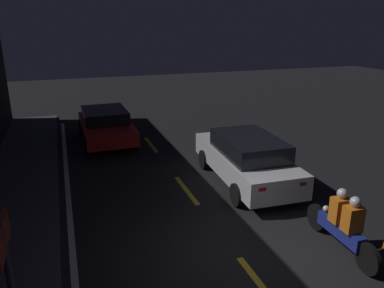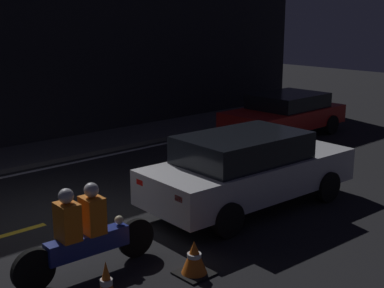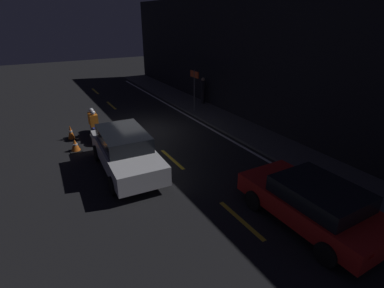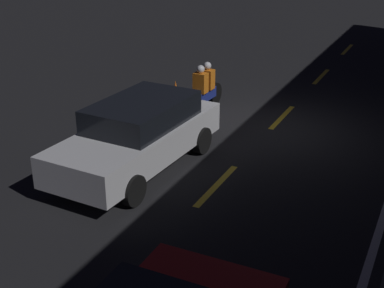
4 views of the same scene
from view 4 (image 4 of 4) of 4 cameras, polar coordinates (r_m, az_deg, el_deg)
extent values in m
plane|color=black|center=(14.06, 8.38, 1.57)|extent=(56.00, 56.00, 0.00)
cube|color=gold|center=(23.41, 16.22, 9.67)|extent=(2.00, 0.14, 0.01)
cube|color=gold|center=(19.12, 13.61, 7.02)|extent=(2.00, 0.14, 0.01)
cube|color=gold|center=(14.96, 9.58, 2.84)|extent=(2.00, 0.14, 0.01)
cube|color=gold|center=(11.06, 2.64, -4.42)|extent=(2.00, 0.14, 0.01)
cube|color=silver|center=(11.58, -5.83, 0.32)|extent=(4.59, 1.94, 0.66)
cube|color=black|center=(11.54, -5.32, 3.42)|extent=(2.55, 1.67, 0.52)
cube|color=red|center=(13.03, 1.71, 3.87)|extent=(0.07, 0.20, 0.10)
cube|color=red|center=(13.55, -2.53, 4.62)|extent=(0.07, 0.20, 0.10)
cylinder|color=black|center=(10.25, -6.24, -4.95)|extent=(0.64, 0.21, 0.63)
cylinder|color=black|center=(11.22, -13.37, -2.88)|extent=(0.64, 0.21, 0.63)
cylinder|color=black|center=(12.41, 1.09, 0.38)|extent=(0.64, 0.21, 0.63)
cylinder|color=black|center=(13.22, -5.40, 1.75)|extent=(0.64, 0.21, 0.63)
cylinder|color=black|center=(14.33, -0.49, 3.59)|extent=(0.63, 0.11, 0.63)
cylinder|color=black|center=(15.76, 2.53, 5.41)|extent=(0.63, 0.13, 0.63)
cube|color=navy|center=(14.99, 1.09, 5.09)|extent=(1.31, 0.30, 0.30)
sphere|color=#F2EABF|center=(14.46, 0.08, 5.36)|extent=(0.14, 0.14, 0.14)
cube|color=orange|center=(14.78, 0.92, 6.55)|extent=(0.30, 0.37, 0.55)
sphere|color=silver|center=(14.68, 0.93, 7.99)|extent=(0.22, 0.22, 0.22)
cube|color=orange|center=(15.12, 1.63, 6.93)|extent=(0.30, 0.37, 0.55)
sphere|color=silver|center=(15.02, 1.65, 8.34)|extent=(0.22, 0.22, 0.22)
cube|color=black|center=(15.89, -1.75, 4.43)|extent=(0.39, 0.39, 0.03)
cone|color=orange|center=(15.78, -1.77, 5.61)|extent=(0.30, 0.30, 0.66)
cylinder|color=white|center=(15.77, -1.77, 5.72)|extent=(0.16, 0.16, 0.08)
cube|color=black|center=(14.70, -4.67, 2.78)|extent=(0.50, 0.50, 0.03)
cone|color=orange|center=(14.61, -4.70, 3.75)|extent=(0.38, 0.38, 0.50)
cylinder|color=white|center=(14.60, -4.71, 3.84)|extent=(0.21, 0.21, 0.06)
camera|label=1|loc=(18.49, 25.46, 19.77)|focal=35.00mm
camera|label=2|loc=(20.84, -11.13, 19.11)|focal=50.00mm
camera|label=3|loc=(8.56, -72.14, 9.54)|focal=28.00mm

